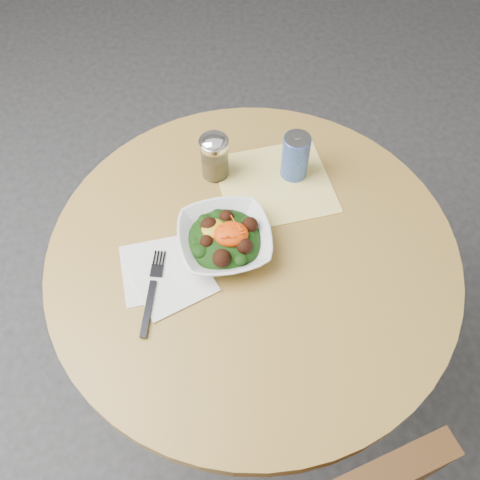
{
  "coord_description": "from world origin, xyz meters",
  "views": [
    {
      "loc": [
        -0.05,
        -0.62,
        1.73
      ],
      "look_at": [
        -0.03,
        -0.01,
        0.81
      ],
      "focal_mm": 40.0,
      "sensor_mm": 36.0,
      "label": 1
    }
  ],
  "objects": [
    {
      "name": "fork",
      "position": [
        -0.21,
        -0.09,
        0.76
      ],
      "size": [
        0.05,
        0.2,
        0.0
      ],
      "color": "black",
      "rests_on": "table"
    },
    {
      "name": "table",
      "position": [
        0.0,
        0.0,
        0.55
      ],
      "size": [
        0.9,
        0.9,
        0.75
      ],
      "color": "black",
      "rests_on": "ground"
    },
    {
      "name": "ground",
      "position": [
        0.0,
        0.0,
        0.0
      ],
      "size": [
        6.0,
        6.0,
        0.0
      ],
      "primitive_type": "plane",
      "color": "#2C2C2E",
      "rests_on": "ground"
    },
    {
      "name": "beverage_can",
      "position": [
        0.11,
        0.22,
        0.81
      ],
      "size": [
        0.06,
        0.06,
        0.12
      ],
      "color": "#0D2298",
      "rests_on": "table"
    },
    {
      "name": "cloth_napkin",
      "position": [
        0.06,
        0.19,
        0.75
      ],
      "size": [
        0.3,
        0.28,
        0.0
      ],
      "primitive_type": "cube",
      "rotation": [
        0.0,
        0.0,
        0.2
      ],
      "color": "yellow",
      "rests_on": "table"
    },
    {
      "name": "paper_napkins",
      "position": [
        -0.19,
        -0.05,
        0.75
      ],
      "size": [
        0.22,
        0.21,
        0.0
      ],
      "color": "silver",
      "rests_on": "table"
    },
    {
      "name": "salad_bowl",
      "position": [
        -0.06,
        0.02,
        0.78
      ],
      "size": [
        0.23,
        0.23,
        0.08
      ],
      "color": "white",
      "rests_on": "table"
    },
    {
      "name": "spice_shaker",
      "position": [
        -0.08,
        0.23,
        0.81
      ],
      "size": [
        0.07,
        0.07,
        0.12
      ],
      "color": "silver",
      "rests_on": "table"
    }
  ]
}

